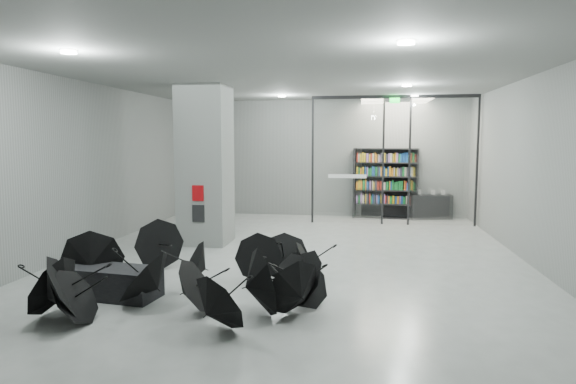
# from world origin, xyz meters

# --- Properties ---
(room) EXTENTS (14.00, 14.02, 4.01)m
(room) POSITION_xyz_m (0.00, 0.00, 2.84)
(room) COLOR gray
(room) RESTS_ON ground
(column) EXTENTS (1.20, 1.20, 4.00)m
(column) POSITION_xyz_m (-2.50, 2.00, 2.00)
(column) COLOR slate
(column) RESTS_ON ground
(fire_cabinet) EXTENTS (0.28, 0.04, 0.38)m
(fire_cabinet) POSITION_xyz_m (-2.50, 1.38, 1.35)
(fire_cabinet) COLOR #A50A07
(fire_cabinet) RESTS_ON column
(info_panel) EXTENTS (0.30, 0.03, 0.42)m
(info_panel) POSITION_xyz_m (-2.50, 1.38, 0.85)
(info_panel) COLOR black
(info_panel) RESTS_ON column
(exit_sign) EXTENTS (0.30, 0.06, 0.15)m
(exit_sign) POSITION_xyz_m (2.40, 5.30, 3.82)
(exit_sign) COLOR #0CE533
(exit_sign) RESTS_ON room
(glass_partition) EXTENTS (5.06, 0.08, 4.00)m
(glass_partition) POSITION_xyz_m (2.39, 5.50, 2.18)
(glass_partition) COLOR silver
(glass_partition) RESTS_ON ground
(bench) EXTENTS (1.67, 0.88, 0.51)m
(bench) POSITION_xyz_m (-2.71, -2.50, 0.26)
(bench) COLOR black
(bench) RESTS_ON ground
(bookshelf) EXTENTS (2.18, 0.63, 2.36)m
(bookshelf) POSITION_xyz_m (2.25, 6.75, 1.18)
(bookshelf) COLOR black
(bookshelf) RESTS_ON ground
(shop_counter) EXTENTS (1.47, 0.88, 0.83)m
(shop_counter) POSITION_xyz_m (3.73, 6.79, 0.41)
(shop_counter) COLOR black
(shop_counter) RESTS_ON ground
(umbrella_cluster) EXTENTS (5.18, 4.45, 1.29)m
(umbrella_cluster) POSITION_xyz_m (-1.27, -2.49, 0.30)
(umbrella_cluster) COLOR black
(umbrella_cluster) RESTS_ON ground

